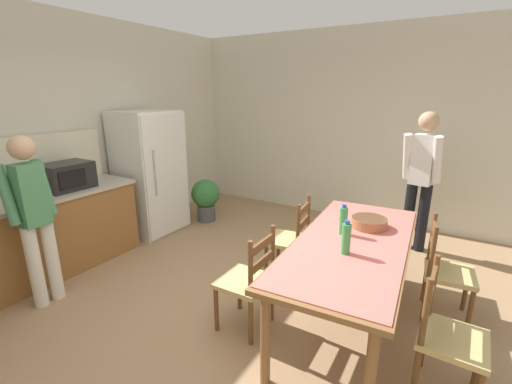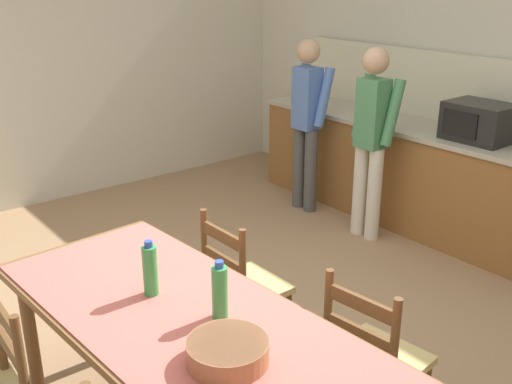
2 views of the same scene
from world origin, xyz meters
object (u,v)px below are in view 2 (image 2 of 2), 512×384
Objects in this scene: person_at_counter at (372,134)px; chair_side_far_right at (373,361)px; chair_side_far_left at (242,287)px; person_at_sink at (307,117)px; microwave at (479,122)px; bottle_off_centre at (220,292)px; dining_table at (186,332)px; bottle_near_centre at (150,270)px; serving_bowl at (228,350)px.

chair_side_far_right is at bearing -138.00° from person_at_counter.
chair_side_far_left is 0.56× the size of person_at_counter.
person_at_sink is (-2.43, 1.83, 0.46)m from chair_side_far_right.
chair_side_far_left is (0.04, -2.39, -0.62)m from microwave.
person_at_counter is at bearing 117.90° from bottle_off_centre.
dining_table is 0.91m from chair_side_far_left.
person_at_counter reaches higher than microwave.
chair_side_far_right is (0.43, 0.76, -0.26)m from dining_table.
chair_side_far_right is 0.56× the size of person_at_counter.
bottle_off_centre is 0.86m from chair_side_far_right.
bottle_near_centre is at bearing -146.37° from person_at_sink.
dining_table is at bearing 125.89° from chair_side_far_left.
serving_bowl is at bearing -73.47° from microwave.
person_at_counter reaches higher than dining_table.
bottle_off_centre is at bearing 50.06° from dining_table.
bottle_off_centre is at bearing -77.55° from microwave.
bottle_near_centre is at bearing -160.04° from person_at_counter.
chair_side_far_left is (-0.89, 0.75, -0.38)m from serving_bowl.
bottle_off_centre is 0.17× the size of person_at_sink.
dining_table is 2.37× the size of chair_side_far_right.
dining_table is at bearing 54.19° from chair_side_far_right.
dining_table is 0.91m from chair_side_far_right.
bottle_off_centre reaches higher than dining_table.
bottle_near_centre is at bearing -176.37° from dining_table.
bottle_off_centre is at bearing -139.75° from person_at_sink.
chair_side_far_left is at bearing -2.89° from chair_side_far_right.
microwave is at bearing 102.45° from bottle_off_centre.
bottle_near_centre is at bearing -159.65° from bottle_off_centre.
person_at_counter is at bearing 115.05° from dining_table.
chair_side_far_right is (0.69, 0.78, -0.46)m from bottle_near_centre.
serving_bowl is at bearing -138.04° from person_at_sink.
bottle_off_centre is 2.78m from person_at_counter.
serving_bowl is at bearing -2.37° from bottle_near_centre.
bottle_near_centre is 0.38m from bottle_off_centre.
person_at_counter is (-1.30, 2.46, 0.01)m from bottle_off_centre.
serving_bowl is (0.93, -3.14, -0.23)m from microwave.
chair_side_far_left is 2.45m from person_at_sink.
chair_side_far_left is at bearing -159.97° from person_at_counter.
serving_bowl is at bearing -30.29° from bottle_off_centre.
bottle_off_centre is 0.17× the size of person_at_counter.
microwave is 3.28m from serving_bowl.
bottle_off_centre reaches higher than chair_side_far_left.
chair_side_far_left reaches higher than serving_bowl.
person_at_sink is 1.00× the size of person_at_counter.
chair_side_far_right is at bearing 48.47° from bottle_near_centre.
person_at_sink is (-2.10, 2.48, 0.00)m from bottle_off_centre.
bottle_off_centre is 0.97m from chair_side_far_left.
person_at_sink is (-1.74, 2.61, 0.00)m from bottle_near_centre.
bottle_near_centre is 0.84× the size of serving_bowl.
bottle_near_centre is 1.00× the size of bottle_off_centre.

